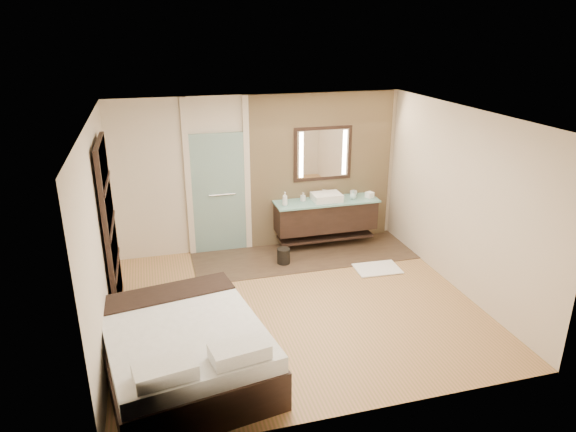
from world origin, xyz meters
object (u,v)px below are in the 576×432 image
object	(u,v)px
waste_bin	(284,256)
vanity	(326,215)
mirror_unit	(323,154)
bed	(185,350)

from	to	relation	value
waste_bin	vanity	bearing A→B (deg)	30.47
waste_bin	mirror_unit	bearing A→B (deg)	40.24
bed	waste_bin	size ratio (longest dim) A/B	8.62
vanity	mirror_unit	xyz separation A→B (m)	(0.00, 0.24, 1.07)
vanity	bed	distance (m)	4.13
vanity	bed	world-z (taller)	vanity
vanity	mirror_unit	size ratio (longest dim) A/B	1.75
mirror_unit	waste_bin	xyz separation A→B (m)	(-0.93, -0.78, -1.51)
mirror_unit	waste_bin	distance (m)	1.94
vanity	mirror_unit	bearing A→B (deg)	90.00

